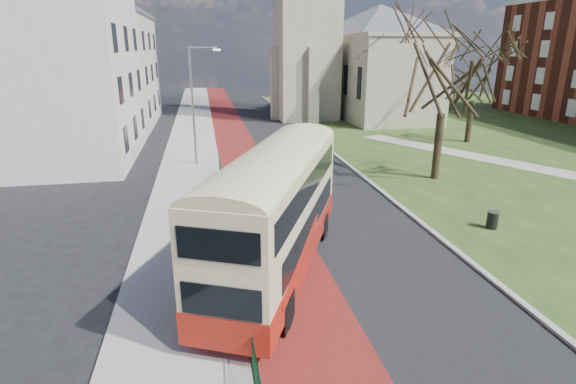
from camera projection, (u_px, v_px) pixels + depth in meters
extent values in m
plane|color=black|center=(323.00, 286.00, 15.91)|extent=(160.00, 160.00, 0.00)
cube|color=black|center=(275.00, 155.00, 34.86)|extent=(9.00, 120.00, 0.01)
cube|color=#591414|center=(241.00, 157.00, 34.38)|extent=(3.40, 120.00, 0.01)
cube|color=gray|center=(190.00, 158.00, 33.70)|extent=(4.00, 120.00, 0.12)
cube|color=#999993|center=(217.00, 157.00, 34.05)|extent=(0.25, 120.00, 0.13)
cube|color=#999993|center=(326.00, 147.00, 37.52)|extent=(0.25, 80.00, 0.13)
cube|color=#284217|center=(536.00, 139.00, 41.04)|extent=(40.00, 80.00, 0.04)
cylinder|color=#0C361B|center=(231.00, 222.00, 18.79)|extent=(0.04, 24.00, 0.04)
cylinder|color=#0C361B|center=(232.00, 242.00, 19.08)|extent=(0.04, 24.00, 0.04)
cube|color=gray|center=(307.00, 9.00, 49.11)|extent=(6.50, 6.50, 24.00)
cube|color=gray|center=(376.00, 78.00, 52.93)|extent=(9.00, 18.00, 9.00)
pyramid|color=#565960|center=(381.00, 4.00, 50.42)|extent=(9.00, 18.00, 3.60)
cube|color=beige|center=(56.00, 73.00, 32.06)|extent=(10.00, 14.00, 12.50)
cube|color=#B9B29C|center=(103.00, 72.00, 47.25)|extent=(10.00, 16.00, 11.00)
cube|color=#565960|center=(95.00, 13.00, 45.46)|extent=(10.30, 16.30, 0.50)
cylinder|color=gray|center=(193.00, 107.00, 30.66)|extent=(0.16, 0.16, 8.00)
cylinder|color=gray|center=(203.00, 47.00, 29.61)|extent=(1.80, 0.10, 0.10)
cube|color=silver|center=(217.00, 50.00, 29.81)|extent=(0.50, 0.18, 0.12)
cube|color=#A21A0E|center=(277.00, 248.00, 16.57)|extent=(6.78, 11.00, 0.99)
cube|color=beige|center=(276.00, 198.00, 15.97)|extent=(6.73, 10.94, 2.88)
cube|color=black|center=(247.00, 216.00, 16.80)|extent=(3.72, 8.20, 0.94)
cube|color=black|center=(312.00, 221.00, 16.25)|extent=(3.72, 8.20, 0.94)
cube|color=black|center=(243.00, 180.00, 16.06)|extent=(4.08, 8.99, 0.89)
cube|color=black|center=(311.00, 184.00, 15.51)|extent=(4.08, 8.99, 0.89)
cube|color=black|center=(306.00, 180.00, 21.27)|extent=(2.07, 0.98, 1.04)
cube|color=black|center=(306.00, 149.00, 20.81)|extent=(2.07, 0.98, 0.89)
cube|color=orange|center=(307.00, 137.00, 20.63)|extent=(1.66, 0.82, 0.30)
cylinder|color=black|center=(273.00, 221.00, 20.41)|extent=(0.69, 1.06, 1.03)
cylinder|color=black|center=(323.00, 226.00, 19.90)|extent=(0.69, 1.06, 1.03)
cylinder|color=black|center=(214.00, 302.00, 13.95)|extent=(0.69, 1.06, 1.03)
cylinder|color=black|center=(286.00, 312.00, 13.44)|extent=(0.69, 1.06, 1.03)
cylinder|color=#322719|center=(438.00, 147.00, 28.11)|extent=(0.52, 0.52, 4.13)
cylinder|color=#2D2616|center=(469.00, 122.00, 39.11)|extent=(0.57, 0.57, 3.56)
cylinder|color=black|center=(492.00, 220.00, 20.73)|extent=(0.58, 0.58, 0.80)
cylinder|color=gray|center=(494.00, 212.00, 20.59)|extent=(0.62, 0.62, 0.05)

